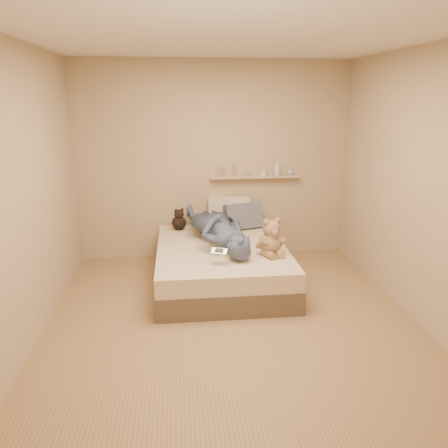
{
  "coord_description": "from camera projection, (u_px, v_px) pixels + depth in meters",
  "views": [
    {
      "loc": [
        -0.49,
        -3.87,
        2.12
      ],
      "look_at": [
        0.0,
        0.65,
        0.8
      ],
      "focal_mm": 35.0,
      "sensor_mm": 36.0,
      "label": 1
    }
  ],
  "objects": [
    {
      "name": "teddy_bear",
      "position": [
        271.0,
        240.0,
        4.78
      ],
      "size": [
        0.34,
        0.34,
        0.42
      ],
      "color": "#9A7354",
      "rests_on": "bed"
    },
    {
      "name": "wall_shelf",
      "position": [
        255.0,
        177.0,
        5.84
      ],
      "size": [
        1.2,
        0.12,
        0.03
      ],
      "primitive_type": "cube",
      "color": "tan",
      "rests_on": "wall_back"
    },
    {
      "name": "room",
      "position": [
        232.0,
        191.0,
        3.97
      ],
      "size": [
        3.8,
        3.8,
        3.8
      ],
      "color": "#9C7A51",
      "rests_on": "ground"
    },
    {
      "name": "pillow_grey",
      "position": [
        243.0,
        216.0,
        5.75
      ],
      "size": [
        0.54,
        0.36,
        0.36
      ],
      "primitive_type": "cube",
      "rotation": [
        -0.26,
        0.0,
        0.29
      ],
      "color": "slate",
      "rests_on": "bed"
    },
    {
      "name": "pillow_cream",
      "position": [
        230.0,
        211.0,
        5.86
      ],
      "size": [
        0.58,
        0.33,
        0.42
      ],
      "primitive_type": "cube",
      "rotation": [
        -0.13,
        0.0,
        -0.24
      ],
      "color": "beige",
      "rests_on": "bed"
    },
    {
      "name": "person",
      "position": [
        218.0,
        227.0,
        5.18
      ],
      "size": [
        0.92,
        1.65,
        0.37
      ],
      "primitive_type": "imported",
      "rotation": [
        0.0,
        0.0,
        3.38
      ],
      "color": "#404E65",
      "rests_on": "bed"
    },
    {
      "name": "game_console",
      "position": [
        219.0,
        251.0,
        4.5
      ],
      "size": [
        0.18,
        0.12,
        0.06
      ],
      "color": "#B4B7BB",
      "rests_on": "bed"
    },
    {
      "name": "dark_plush",
      "position": [
        179.0,
        221.0,
        5.7
      ],
      "size": [
        0.19,
        0.19,
        0.29
      ],
      "color": "black",
      "rests_on": "bed"
    },
    {
      "name": "bed",
      "position": [
        221.0,
        264.0,
        5.16
      ],
      "size": [
        1.5,
        1.9,
        0.45
      ],
      "color": "brown",
      "rests_on": "floor"
    },
    {
      "name": "shelf_bottles",
      "position": [
        260.0,
        170.0,
        5.83
      ],
      "size": [
        1.05,
        0.11,
        0.2
      ],
      "color": "white",
      "rests_on": "wall_shelf"
    }
  ]
}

